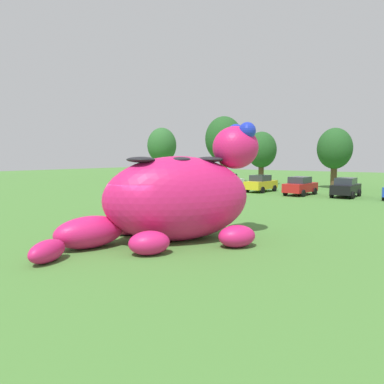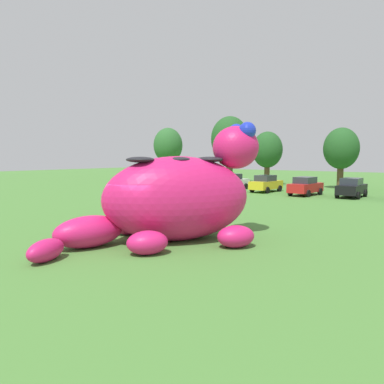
# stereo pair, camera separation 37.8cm
# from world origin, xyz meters

# --- Properties ---
(ground_plane) EXTENTS (160.00, 160.00, 0.00)m
(ground_plane) POSITION_xyz_m (0.00, 0.00, 0.00)
(ground_plane) COLOR #4C8438
(giant_inflatable_creature) EXTENTS (6.90, 9.82, 5.08)m
(giant_inflatable_creature) POSITION_xyz_m (0.94, 1.35, 1.86)
(giant_inflatable_creature) COLOR #E01E6B
(giant_inflatable_creature) RESTS_ON ground
(car_white) EXTENTS (2.37, 4.30, 1.72)m
(car_white) POSITION_xyz_m (-9.84, 23.68, 0.86)
(car_white) COLOR white
(car_white) RESTS_ON ground
(car_yellow) EXTENTS (2.13, 4.19, 1.72)m
(car_yellow) POSITION_xyz_m (-5.59, 23.26, 0.86)
(car_yellow) COLOR yellow
(car_yellow) RESTS_ON ground
(car_red) EXTENTS (2.23, 4.24, 1.72)m
(car_red) POSITION_xyz_m (-1.23, 22.49, 0.86)
(car_red) COLOR red
(car_red) RESTS_ON ground
(car_black) EXTENTS (1.96, 4.11, 1.72)m
(car_black) POSITION_xyz_m (2.61, 23.27, 0.86)
(car_black) COLOR black
(car_black) RESTS_ON ground
(tree_far_left) EXTENTS (4.55, 4.55, 8.07)m
(tree_far_left) POSITION_xyz_m (-27.15, 32.91, 5.28)
(tree_far_left) COLOR brown
(tree_far_left) RESTS_ON ground
(tree_left) EXTENTS (5.09, 5.09, 9.04)m
(tree_left) POSITION_xyz_m (-15.51, 32.36, 5.91)
(tree_left) COLOR brown
(tree_left) RESTS_ON ground
(tree_mid_left) EXTENTS (3.79, 3.79, 6.72)m
(tree_mid_left) POSITION_xyz_m (-9.66, 31.88, 4.39)
(tree_mid_left) COLOR brown
(tree_mid_left) RESTS_ON ground
(tree_centre_left) EXTENTS (3.82, 3.82, 6.78)m
(tree_centre_left) POSITION_xyz_m (-0.72, 31.82, 4.44)
(tree_centre_left) COLOR brown
(tree_centre_left) RESTS_ON ground
(spectator_near_inflatable) EXTENTS (0.38, 0.26, 1.71)m
(spectator_near_inflatable) POSITION_xyz_m (-8.66, 16.39, 0.85)
(spectator_near_inflatable) COLOR #726656
(spectator_near_inflatable) RESTS_ON ground
(spectator_mid_field) EXTENTS (0.38, 0.26, 1.71)m
(spectator_mid_field) POSITION_xyz_m (-2.27, 4.16, 0.85)
(spectator_mid_field) COLOR #2D334C
(spectator_mid_field) RESTS_ON ground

